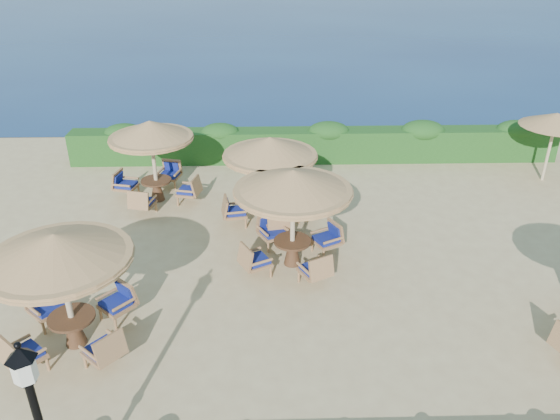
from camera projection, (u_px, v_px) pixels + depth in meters
The scene contains 7 objects.
ground at pixel (336, 264), 14.21m from camera, with size 120.00×120.00×0.00m, color tan.
hedge at pixel (315, 145), 20.33m from camera, with size 18.00×0.90×1.20m, color #174215.
extra_parasol at pixel (556, 120), 18.01m from camera, with size 2.30×2.30×2.41m.
cafe_set_0 at pixel (61, 270), 10.66m from camera, with size 2.91×2.91×2.65m.
cafe_set_1 at pixel (293, 200), 13.39m from camera, with size 2.97×2.97×2.65m.
cafe_set_3 at pixel (152, 148), 16.79m from camera, with size 2.89×2.89×2.65m.
cafe_set_4 at pixel (270, 166), 15.49m from camera, with size 2.88×2.88×2.65m.
Camera 1 is at (-1.78, -11.94, 7.78)m, focal length 35.00 mm.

